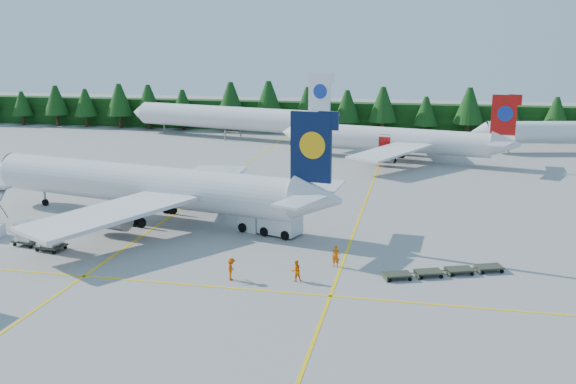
# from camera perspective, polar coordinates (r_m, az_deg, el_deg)

# --- Properties ---
(ground) EXTENTS (320.00, 320.00, 0.00)m
(ground) POSITION_cam_1_polar(r_m,az_deg,el_deg) (54.79, -1.58, -6.39)
(ground) COLOR #989993
(ground) RESTS_ON ground
(taxi_stripe_a) EXTENTS (0.25, 120.00, 0.01)m
(taxi_stripe_a) POSITION_cam_1_polar(r_m,az_deg,el_deg) (77.08, -8.29, -0.69)
(taxi_stripe_a) COLOR yellow
(taxi_stripe_a) RESTS_ON ground
(taxi_stripe_b) EXTENTS (0.25, 120.00, 0.01)m
(taxi_stripe_b) POSITION_cam_1_polar(r_m,az_deg,el_deg) (72.80, 6.68, -1.47)
(taxi_stripe_b) COLOR yellow
(taxi_stripe_b) RESTS_ON ground
(taxi_stripe_cross) EXTENTS (80.00, 0.25, 0.01)m
(taxi_stripe_cross) POSITION_cam_1_polar(r_m,az_deg,el_deg) (49.36, -3.21, -8.68)
(taxi_stripe_cross) COLOR yellow
(taxi_stripe_cross) RESTS_ON ground
(treeline_hedge) EXTENTS (220.00, 4.00, 6.00)m
(treeline_hedge) POSITION_cam_1_polar(r_m,az_deg,el_deg) (133.60, 6.62, 6.58)
(treeline_hedge) COLOR black
(treeline_hedge) RESTS_ON ground
(airliner_navy) EXTENTS (41.51, 33.81, 12.22)m
(airliner_navy) POSITION_cam_1_polar(r_m,az_deg,el_deg) (69.61, -13.44, 0.67)
(airliner_navy) COLOR silver
(airliner_navy) RESTS_ON ground
(airliner_red) EXTENTS (36.76, 29.89, 10.87)m
(airliner_red) POSITION_cam_1_polar(r_m,az_deg,el_deg) (102.79, 8.55, 4.67)
(airliner_red) COLOR silver
(airliner_red) RESTS_ON ground
(airliner_far_left) EXTENTS (43.38, 14.67, 12.88)m
(airliner_far_left) POSITION_cam_1_polar(r_m,az_deg,el_deg) (126.11, -6.28, 6.67)
(airliner_far_left) COLOR silver
(airliner_far_left) RESTS_ON ground
(airliner_far_right) EXTENTS (37.55, 11.31, 11.07)m
(airliner_far_right) POSITION_cam_1_polar(r_m,az_deg,el_deg) (118.76, 24.19, 4.90)
(airliner_far_right) COLOR silver
(airliner_far_right) RESTS_ON ground
(service_truck) EXTENTS (6.66, 4.21, 3.02)m
(service_truck) POSITION_cam_1_polar(r_m,az_deg,el_deg) (62.85, -1.60, -2.36)
(service_truck) COLOR white
(service_truck) RESTS_ON ground
(dolly_train) EXTENTS (9.75, 5.29, 0.12)m
(dolly_train) POSITION_cam_1_polar(r_m,az_deg,el_deg) (53.61, 13.70, -6.78)
(dolly_train) COLOR #353A2A
(dolly_train) RESTS_ON ground
(uld_pair) EXTENTS (5.57, 3.18, 1.84)m
(uld_pair) POSITION_cam_1_polar(r_m,az_deg,el_deg) (62.81, -21.28, -3.54)
(uld_pair) COLOR #353A2A
(uld_pair) RESTS_ON ground
(crew_a) EXTENTS (0.71, 0.50, 1.84)m
(crew_a) POSITION_cam_1_polar(r_m,az_deg,el_deg) (53.90, 4.27, -5.73)
(crew_a) COLOR #DF5704
(crew_a) RESTS_ON ground
(crew_b) EXTENTS (1.04, 0.99, 1.70)m
(crew_b) POSITION_cam_1_polar(r_m,az_deg,el_deg) (50.76, 0.72, -7.00)
(crew_b) COLOR orange
(crew_b) RESTS_ON ground
(crew_c) EXTENTS (0.58, 0.80, 1.82)m
(crew_c) POSITION_cam_1_polar(r_m,az_deg,el_deg) (51.10, -5.07, -6.84)
(crew_c) COLOR #D64B04
(crew_c) RESTS_ON ground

